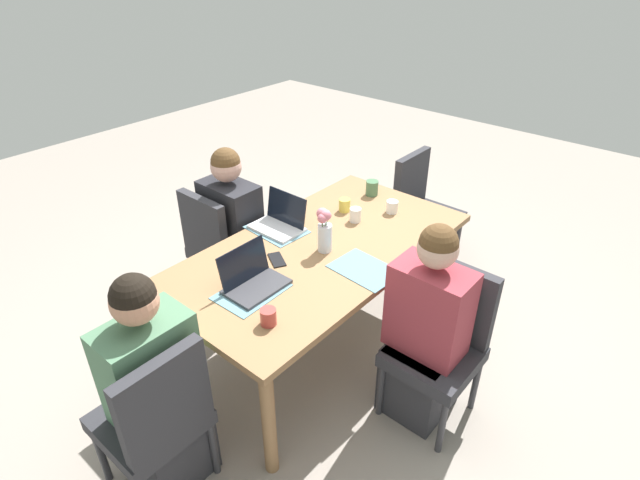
# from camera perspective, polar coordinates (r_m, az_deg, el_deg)

# --- Properties ---
(ground_plane) EXTENTS (10.00, 10.00, 0.00)m
(ground_plane) POSITION_cam_1_polar(r_m,az_deg,el_deg) (3.47, 0.00, -11.35)
(ground_plane) COLOR gray
(dining_table) EXTENTS (1.90, 1.00, 0.75)m
(dining_table) POSITION_cam_1_polar(r_m,az_deg,el_deg) (3.05, 0.00, -2.05)
(dining_table) COLOR olive
(dining_table) RESTS_ON ground_plane
(chair_far_left_near) EXTENTS (0.44, 0.44, 0.90)m
(chair_far_left_near) POSITION_cam_1_polar(r_m,az_deg,el_deg) (3.58, -11.19, -0.46)
(chair_far_left_near) COLOR #2D2D33
(chair_far_left_near) RESTS_ON ground_plane
(person_far_left_near) EXTENTS (0.36, 0.40, 1.19)m
(person_far_left_near) POSITION_cam_1_polar(r_m,az_deg,el_deg) (3.56, -9.70, 0.06)
(person_far_left_near) COLOR #2D2D33
(person_far_left_near) RESTS_ON ground_plane
(chair_near_left_mid) EXTENTS (0.44, 0.44, 0.90)m
(chair_near_left_mid) POSITION_cam_1_polar(r_m,az_deg,el_deg) (2.83, 13.54, -10.57)
(chair_near_left_mid) COLOR #2D2D33
(chair_near_left_mid) RESTS_ON ground_plane
(person_near_left_mid) EXTENTS (0.36, 0.40, 1.19)m
(person_near_left_mid) POSITION_cam_1_polar(r_m,az_deg,el_deg) (2.78, 11.77, -10.47)
(person_near_left_mid) COLOR #2D2D33
(person_near_left_mid) RESTS_ON ground_plane
(chair_head_left_left_far) EXTENTS (0.44, 0.44, 0.90)m
(chair_head_left_left_far) POSITION_cam_1_polar(r_m,az_deg,el_deg) (2.51, -17.95, -18.29)
(chair_head_left_left_far) COLOR #2D2D33
(chair_head_left_left_far) RESTS_ON ground_plane
(person_head_left_left_far) EXTENTS (0.40, 0.36, 1.19)m
(person_head_left_left_far) POSITION_cam_1_polar(r_m,az_deg,el_deg) (2.55, -17.87, -16.26)
(person_head_left_left_far) COLOR #2D2D33
(person_head_left_left_far) RESTS_ON ground_plane
(chair_head_right_right_near) EXTENTS (0.44, 0.44, 0.90)m
(chair_head_right_right_near) POSITION_cam_1_polar(r_m,az_deg,el_deg) (4.11, 11.35, 3.88)
(chair_head_right_right_near) COLOR #2D2D33
(chair_head_right_right_near) RESTS_ON ground_plane
(flower_vase) EXTENTS (0.09, 0.10, 0.27)m
(flower_vase) POSITION_cam_1_polar(r_m,az_deg,el_deg) (2.90, 0.51, 1.35)
(flower_vase) COLOR silver
(flower_vase) RESTS_ON dining_table
(placemat_far_left_near) EXTENTS (0.28, 0.38, 0.00)m
(placemat_far_left_near) POSITION_cam_1_polar(r_m,az_deg,el_deg) (3.20, -4.88, 1.18)
(placemat_far_left_near) COLOR slate
(placemat_far_left_near) RESTS_ON dining_table
(placemat_near_left_mid) EXTENTS (0.28, 0.38, 0.00)m
(placemat_near_left_mid) POSITION_cam_1_polar(r_m,az_deg,el_deg) (2.82, 5.05, -3.30)
(placemat_near_left_mid) COLOR slate
(placemat_near_left_mid) RESTS_ON dining_table
(placemat_head_left_left_far) EXTENTS (0.37, 0.27, 0.00)m
(placemat_head_left_left_far) POSITION_cam_1_polar(r_m,az_deg,el_deg) (2.67, -7.69, -5.77)
(placemat_head_left_left_far) COLOR slate
(placemat_head_left_left_far) RESTS_ON dining_table
(laptop_head_left_left_far) EXTENTS (0.32, 0.22, 0.21)m
(laptop_head_left_left_far) POSITION_cam_1_polar(r_m,az_deg,el_deg) (2.68, -7.59, -4.44)
(laptop_head_left_left_far) COLOR #38383D
(laptop_head_left_left_far) RESTS_ON dining_table
(laptop_far_left_near) EXTENTS (0.22, 0.32, 0.21)m
(laptop_far_left_near) POSITION_cam_1_polar(r_m,az_deg,el_deg) (3.19, -4.54, 2.05)
(laptop_far_left_near) COLOR silver
(laptop_far_left_near) RESTS_ON dining_table
(coffee_mug_near_left) EXTENTS (0.07, 0.07, 0.09)m
(coffee_mug_near_left) POSITION_cam_1_polar(r_m,az_deg,el_deg) (3.27, 4.00, 2.84)
(coffee_mug_near_left) COLOR white
(coffee_mug_near_left) RESTS_ON dining_table
(coffee_mug_near_right) EXTENTS (0.08, 0.08, 0.08)m
(coffee_mug_near_right) POSITION_cam_1_polar(r_m,az_deg,el_deg) (2.44, -5.83, -8.58)
(coffee_mug_near_right) COLOR #AD3D38
(coffee_mug_near_right) RESTS_ON dining_table
(coffee_mug_centre_left) EXTENTS (0.08, 0.08, 0.08)m
(coffee_mug_centre_left) POSITION_cam_1_polar(r_m,az_deg,el_deg) (3.41, 8.10, 3.72)
(coffee_mug_centre_left) COLOR white
(coffee_mug_centre_left) RESTS_ON dining_table
(coffee_mug_centre_right) EXTENTS (0.09, 0.09, 0.11)m
(coffee_mug_centre_right) POSITION_cam_1_polar(r_m,az_deg,el_deg) (3.62, 5.86, 5.84)
(coffee_mug_centre_right) COLOR #47704C
(coffee_mug_centre_right) RESTS_ON dining_table
(coffee_mug_far_left) EXTENTS (0.08, 0.08, 0.09)m
(coffee_mug_far_left) POSITION_cam_1_polar(r_m,az_deg,el_deg) (3.39, 2.77, 3.94)
(coffee_mug_far_left) COLOR #DBC64C
(coffee_mug_far_left) RESTS_ON dining_table
(phone_black) EXTENTS (0.14, 0.17, 0.01)m
(phone_black) POSITION_cam_1_polar(r_m,az_deg,el_deg) (2.90, -4.86, -2.22)
(phone_black) COLOR black
(phone_black) RESTS_ON dining_table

